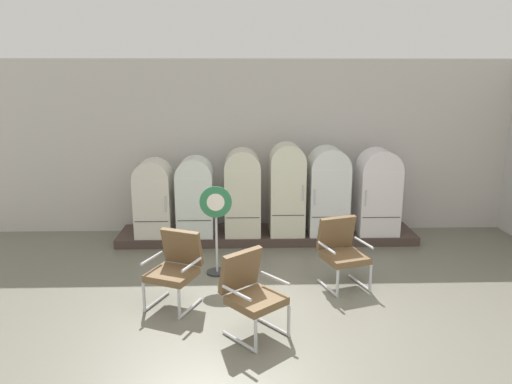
{
  "coord_description": "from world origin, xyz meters",
  "views": [
    {
      "loc": [
        -0.45,
        -5.47,
        2.97
      ],
      "look_at": [
        -0.21,
        2.75,
        0.96
      ],
      "focal_mm": 34.23,
      "sensor_mm": 36.0,
      "label": 1
    }
  ],
  "objects_px": {
    "refrigerator_1": "(195,194)",
    "refrigerator_3": "(287,186)",
    "armchair_right": "(342,249)",
    "refrigerator_4": "(328,188)",
    "sign_stand": "(216,231)",
    "armchair_center": "(251,290)",
    "refrigerator_2": "(243,190)",
    "armchair_left": "(176,265)",
    "refrigerator_5": "(378,189)",
    "refrigerator_0": "(154,196)"
  },
  "relations": [
    {
      "from": "armchair_right",
      "to": "armchair_left",
      "type": "bearing_deg",
      "value": -166.86
    },
    {
      "from": "armchair_right",
      "to": "refrigerator_5",
      "type": "bearing_deg",
      "value": 61.67
    },
    {
      "from": "refrigerator_3",
      "to": "sign_stand",
      "type": "relative_size",
      "value": 1.2
    },
    {
      "from": "refrigerator_1",
      "to": "refrigerator_3",
      "type": "distance_m",
      "value": 1.63
    },
    {
      "from": "refrigerator_5",
      "to": "armchair_right",
      "type": "xyz_separation_m",
      "value": [
        -1.01,
        -1.87,
        -0.42
      ]
    },
    {
      "from": "refrigerator_1",
      "to": "armchair_right",
      "type": "bearing_deg",
      "value": -39.66
    },
    {
      "from": "armchair_left",
      "to": "refrigerator_0",
      "type": "bearing_deg",
      "value": 105.98
    },
    {
      "from": "refrigerator_3",
      "to": "armchair_right",
      "type": "relative_size",
      "value": 1.67
    },
    {
      "from": "refrigerator_5",
      "to": "armchair_center",
      "type": "distance_m",
      "value": 3.96
    },
    {
      "from": "armchair_left",
      "to": "sign_stand",
      "type": "relative_size",
      "value": 0.71
    },
    {
      "from": "refrigerator_0",
      "to": "armchair_center",
      "type": "xyz_separation_m",
      "value": [
        1.65,
        -3.18,
        -0.34
      ]
    },
    {
      "from": "refrigerator_0",
      "to": "refrigerator_3",
      "type": "xyz_separation_m",
      "value": [
        2.36,
        -0.01,
        0.15
      ]
    },
    {
      "from": "refrigerator_0",
      "to": "sign_stand",
      "type": "height_order",
      "value": "refrigerator_0"
    },
    {
      "from": "sign_stand",
      "to": "refrigerator_3",
      "type": "bearing_deg",
      "value": 50.13
    },
    {
      "from": "refrigerator_4",
      "to": "armchair_left",
      "type": "xyz_separation_m",
      "value": [
        -2.4,
        -2.44,
        -0.44
      ]
    },
    {
      "from": "armchair_right",
      "to": "sign_stand",
      "type": "height_order",
      "value": "sign_stand"
    },
    {
      "from": "refrigerator_1",
      "to": "refrigerator_4",
      "type": "height_order",
      "value": "refrigerator_4"
    },
    {
      "from": "armchair_left",
      "to": "refrigerator_3",
      "type": "bearing_deg",
      "value": 55.1
    },
    {
      "from": "refrigerator_1",
      "to": "refrigerator_5",
      "type": "bearing_deg",
      "value": 0.23
    },
    {
      "from": "armchair_right",
      "to": "armchair_center",
      "type": "bearing_deg",
      "value": -135.26
    },
    {
      "from": "refrigerator_0",
      "to": "sign_stand",
      "type": "xyz_separation_m",
      "value": [
        1.17,
        -1.43,
        -0.2
      ]
    },
    {
      "from": "refrigerator_5",
      "to": "armchair_right",
      "type": "relative_size",
      "value": 1.56
    },
    {
      "from": "refrigerator_4",
      "to": "armchair_center",
      "type": "bearing_deg",
      "value": -114.15
    },
    {
      "from": "sign_stand",
      "to": "refrigerator_2",
      "type": "bearing_deg",
      "value": 74.53
    },
    {
      "from": "refrigerator_1",
      "to": "armchair_left",
      "type": "height_order",
      "value": "refrigerator_1"
    },
    {
      "from": "refrigerator_4",
      "to": "refrigerator_2",
      "type": "bearing_deg",
      "value": -179.14
    },
    {
      "from": "refrigerator_2",
      "to": "armchair_right",
      "type": "relative_size",
      "value": 1.56
    },
    {
      "from": "refrigerator_4",
      "to": "sign_stand",
      "type": "bearing_deg",
      "value": -142.68
    },
    {
      "from": "refrigerator_4",
      "to": "armchair_right",
      "type": "relative_size",
      "value": 1.6
    },
    {
      "from": "refrigerator_2",
      "to": "sign_stand",
      "type": "relative_size",
      "value": 1.12
    },
    {
      "from": "refrigerator_0",
      "to": "armchair_left",
      "type": "distance_m",
      "value": 2.52
    },
    {
      "from": "refrigerator_4",
      "to": "armchair_center",
      "type": "relative_size",
      "value": 1.6
    },
    {
      "from": "armchair_left",
      "to": "refrigerator_4",
      "type": "bearing_deg",
      "value": 45.39
    },
    {
      "from": "refrigerator_0",
      "to": "refrigerator_3",
      "type": "height_order",
      "value": "refrigerator_3"
    },
    {
      "from": "refrigerator_5",
      "to": "armchair_center",
      "type": "bearing_deg",
      "value": -126.23
    },
    {
      "from": "refrigerator_2",
      "to": "armchair_center",
      "type": "distance_m",
      "value": 3.22
    },
    {
      "from": "refrigerator_3",
      "to": "armchair_right",
      "type": "xyz_separation_m",
      "value": [
        0.62,
        -1.86,
        -0.49
      ]
    },
    {
      "from": "refrigerator_2",
      "to": "sign_stand",
      "type": "xyz_separation_m",
      "value": [
        -0.4,
        -1.44,
        -0.29
      ]
    },
    {
      "from": "refrigerator_5",
      "to": "refrigerator_1",
      "type": "bearing_deg",
      "value": -179.77
    },
    {
      "from": "armchair_center",
      "to": "armchair_right",
      "type": "bearing_deg",
      "value": 44.74
    },
    {
      "from": "refrigerator_0",
      "to": "refrigerator_3",
      "type": "relative_size",
      "value": 0.83
    },
    {
      "from": "refrigerator_5",
      "to": "sign_stand",
      "type": "relative_size",
      "value": 1.12
    },
    {
      "from": "refrigerator_1",
      "to": "refrigerator_5",
      "type": "distance_m",
      "value": 3.25
    },
    {
      "from": "refrigerator_1",
      "to": "armchair_center",
      "type": "distance_m",
      "value": 3.32
    },
    {
      "from": "armchair_left",
      "to": "armchair_center",
      "type": "xyz_separation_m",
      "value": [
        0.96,
        -0.78,
        0.0
      ]
    },
    {
      "from": "sign_stand",
      "to": "refrigerator_1",
      "type": "bearing_deg",
      "value": 107.21
    },
    {
      "from": "refrigerator_1",
      "to": "refrigerator_4",
      "type": "relative_size",
      "value": 0.9
    },
    {
      "from": "refrigerator_0",
      "to": "sign_stand",
      "type": "distance_m",
      "value": 1.86
    },
    {
      "from": "armchair_center",
      "to": "sign_stand",
      "type": "height_order",
      "value": "sign_stand"
    },
    {
      "from": "refrigerator_4",
      "to": "armchair_center",
      "type": "xyz_separation_m",
      "value": [
        -1.44,
        -3.21,
        -0.44
      ]
    }
  ]
}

